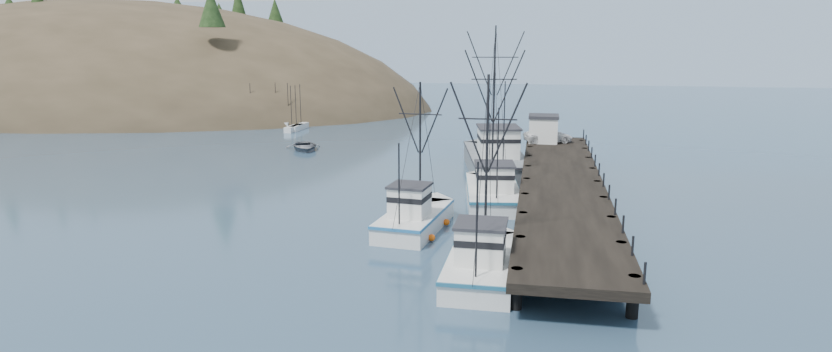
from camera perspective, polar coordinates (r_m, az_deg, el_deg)
The scene contains 13 objects.
ground at distance 37.01m, azimuth -9.08°, elevation -7.69°, with size 400.00×400.00×0.00m, color navy.
pier at distance 49.91m, azimuth 12.67°, elevation -0.66°, with size 6.00×44.00×2.00m.
headland at distance 142.32m, azimuth -27.14°, elevation 3.85°, with size 134.80×78.00×51.00m.
distant_ridge at distance 203.10m, azimuth 10.23°, elevation 8.32°, with size 360.00×40.00×26.00m, color #9EB2C6.
distant_ridge_far at distance 224.20m, azimuth -2.75°, elevation 8.82°, with size 180.00×25.00×18.00m, color silver.
moored_sailboats at distance 96.76m, azimuth -14.25°, elevation 4.48°, with size 20.60×17.49×6.35m.
trawler_near at distance 35.04m, azimuth 5.90°, elevation -7.32°, with size 3.56×10.63×10.91m.
trawler_mid at distance 43.02m, azimuth 0.01°, elevation -3.58°, with size 4.25×9.92×9.97m.
trawler_far at distance 50.68m, azimuth 6.74°, elevation -1.26°, with size 5.31×12.28×12.35m.
work_vessel at distance 61.93m, azimuth 6.93°, elevation 1.54°, with size 7.57×16.94×13.92m.
pier_shed at distance 67.31m, azimuth 11.13°, elevation 4.13°, with size 3.00×3.20×2.80m.
pickup_truck at distance 67.42m, azimuth 11.55°, elevation 3.49°, with size 2.26×4.90×1.36m, color silver.
motorboat at distance 74.61m, azimuth -9.77°, elevation 2.28°, with size 3.99×5.59×1.16m, color #595C63.
Camera 1 is at (12.10, -32.71, 12.37)m, focal length 28.00 mm.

